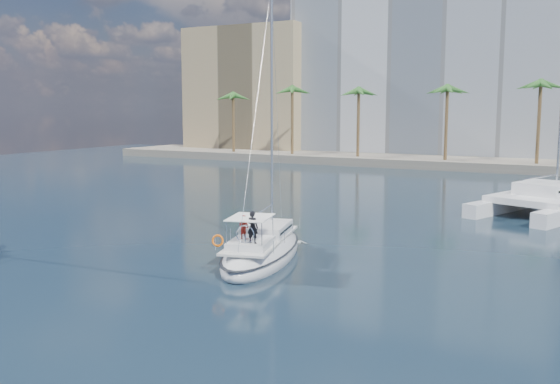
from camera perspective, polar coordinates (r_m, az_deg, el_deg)
The scene contains 9 objects.
ground at distance 33.04m, azimuth 0.59°, elevation -6.93°, with size 160.00×160.00×0.00m, color black.
quay at distance 90.91m, azimuth 18.61°, elevation 2.48°, with size 120.00×14.00×1.20m, color gray.
building_modern at distance 104.98m, azimuth 13.47°, elevation 10.65°, with size 42.00×16.00×28.00m, color silver.
building_tan_left at distance 112.71m, azimuth -2.23°, elevation 9.12°, with size 22.00×14.00×22.00m, color tan.
palm_left at distance 98.31m, azimuth -1.72°, elevation 8.90°, with size 3.60×3.60×12.30m.
palm_centre at distance 86.65m, azimuth 18.45°, elevation 8.65°, with size 3.60×3.60×12.30m.
main_sloop at distance 34.66m, azimuth -1.65°, elevation -5.36°, with size 6.07×11.31×16.03m.
catamaran at distance 53.27m, azimuth 22.95°, elevation -0.61°, with size 10.66×14.57×18.99m.
seagull at distance 36.78m, azimuth 1.77°, elevation -4.60°, with size 1.06×0.45×0.20m.
Camera 1 is at (14.71, -28.37, 8.40)m, focal length 40.00 mm.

